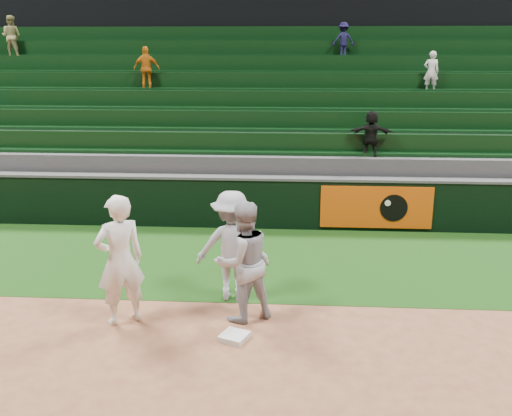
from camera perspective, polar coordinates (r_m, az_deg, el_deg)
The scene contains 9 objects.
ground at distance 9.07m, azimuth -3.24°, elevation -11.90°, with size 70.00×70.00×0.00m, color brown.
foul_grass at distance 11.79m, azimuth -1.50°, elevation -5.11°, with size 36.00×4.20×0.01m, color #12350D.
upper_deck at distance 25.50m, azimuth 1.50°, elevation 19.83°, with size 40.00×12.00×12.00m, color black.
first_base at distance 8.73m, azimuth -2.19°, elevation -12.73°, with size 0.38×0.38×0.08m, color silver.
first_baseman at distance 9.07m, azimuth -13.45°, elevation -5.10°, with size 0.76×0.50×2.09m, color white.
baserunner at distance 8.97m, azimuth -1.31°, elevation -5.39°, with size 0.94×0.74×1.94m, color #A3A5AE.
base_coach at distance 9.68m, azimuth -2.39°, elevation -3.82°, with size 1.24×0.71×1.91m, color #A4A7B2.
field_wall at distance 13.68m, azimuth -0.58°, elevation 0.64°, with size 36.00×0.45×1.25m.
stadium_seating at distance 17.15m, azimuth 0.25°, elevation 7.39°, with size 36.00×5.95×5.16m.
Camera 1 is at (1.02, -7.96, 4.21)m, focal length 40.00 mm.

